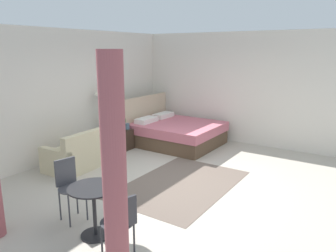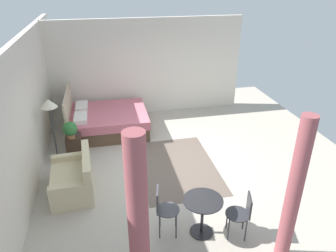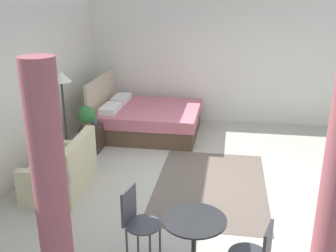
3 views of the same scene
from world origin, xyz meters
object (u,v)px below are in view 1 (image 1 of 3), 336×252
object	(u,v)px
vase	(127,126)
cafe_chair_near_window	(69,183)
nightstand	(123,140)
couch	(78,155)
balcony_table	(94,202)
bed	(175,132)
floor_lamp	(102,95)
cafe_chair_near_couch	(120,221)
potted_plant	(119,121)

from	to	relation	value
vase	cafe_chair_near_window	size ratio (longest dim) A/B	0.16
nightstand	vase	bearing A→B (deg)	-9.71
couch	balcony_table	size ratio (longest dim) A/B	1.87
bed	floor_lamp	xyz separation A→B (m)	(-1.40, 1.18, 1.04)
floor_lamp	cafe_chair_near_couch	xyz separation A→B (m)	(-3.01, -3.21, -0.85)
nightstand	cafe_chair_near_window	xyz separation A→B (m)	(-2.98, -1.59, 0.30)
vase	cafe_chair_near_window	xyz separation A→B (m)	(-3.10, -1.57, -0.01)
nightstand	cafe_chair_near_couch	world-z (taller)	cafe_chair_near_couch
bed	vase	bearing A→B (deg)	141.28
bed	floor_lamp	bearing A→B (deg)	139.87
bed	potted_plant	size ratio (longest dim) A/B	5.11
nightstand	cafe_chair_near_window	world-z (taller)	cafe_chair_near_window
vase	cafe_chair_near_couch	world-z (taller)	cafe_chair_near_couch
bed	couch	xyz separation A→B (m)	(-2.60, 0.73, -0.03)
potted_plant	cafe_chair_near_couch	distance (m)	4.30
bed	potted_plant	bearing A→B (deg)	145.13
vase	potted_plant	bearing A→B (deg)	167.20
floor_lamp	cafe_chair_near_window	size ratio (longest dim) A/B	1.76
potted_plant	vase	xyz separation A→B (m)	(0.22, -0.05, -0.16)
vase	balcony_table	size ratio (longest dim) A/B	0.21
bed	couch	bearing A→B (deg)	164.22
couch	balcony_table	xyz separation A→B (m)	(-1.62, -2.15, 0.20)
bed	vase	world-z (taller)	bed
bed	cafe_chair_near_window	distance (m)	4.16
balcony_table	cafe_chair_near_window	size ratio (longest dim) A/B	0.77
couch	nightstand	xyz separation A→B (m)	(1.49, 0.08, -0.03)
couch	potted_plant	distance (m)	1.46
potted_plant	vase	world-z (taller)	potted_plant
couch	floor_lamp	bearing A→B (deg)	20.25
nightstand	couch	bearing A→B (deg)	-177.02
vase	cafe_chair_near_window	distance (m)	3.47
bed	balcony_table	size ratio (longest dim) A/B	3.03
cafe_chair_near_window	couch	bearing A→B (deg)	45.52
cafe_chair_near_couch	cafe_chair_near_window	bearing A→B (deg)	75.65
couch	vase	bearing A→B (deg)	2.03
floor_lamp	vase	bearing A→B (deg)	-43.29
vase	balcony_table	distance (m)	3.91
floor_lamp	nightstand	bearing A→B (deg)	-51.60
cafe_chair_near_window	floor_lamp	bearing A→B (deg)	36.06
vase	nightstand	bearing A→B (deg)	170.29
balcony_table	vase	bearing A→B (deg)	34.30
vase	balcony_table	world-z (taller)	balcony_table
potted_plant	bed	bearing A→B (deg)	-34.87
vase	cafe_chair_near_couch	distance (m)	4.43
cafe_chair_near_window	potted_plant	bearing A→B (deg)	29.41
potted_plant	cafe_chair_near_window	world-z (taller)	potted_plant
balcony_table	cafe_chair_near_window	bearing A→B (deg)	78.06
balcony_table	nightstand	bearing A→B (deg)	35.57
balcony_table	cafe_chair_near_couch	size ratio (longest dim) A/B	0.86
cafe_chair_near_window	nightstand	bearing A→B (deg)	28.14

